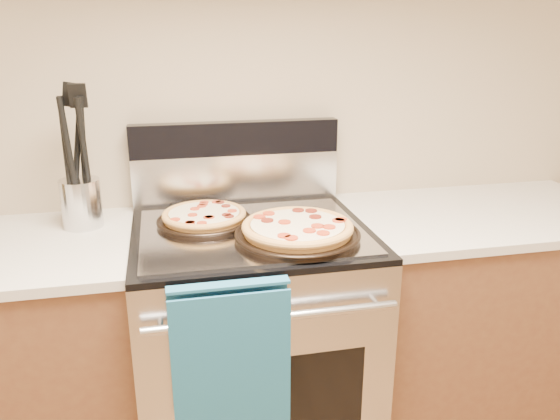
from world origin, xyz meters
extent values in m
plane|color=tan|center=(0.00, 2.00, 1.35)|extent=(4.00, 0.00, 4.00)
cube|color=#B7B7BC|center=(0.00, 1.65, 0.45)|extent=(0.76, 0.68, 0.90)
cube|color=black|center=(0.00, 1.31, 0.45)|extent=(0.56, 0.01, 0.40)
cube|color=black|center=(0.00, 1.65, 0.91)|extent=(0.76, 0.68, 0.02)
cube|color=silver|center=(0.00, 1.96, 1.01)|extent=(0.76, 0.06, 0.18)
cube|color=black|center=(0.00, 1.96, 1.16)|extent=(0.76, 0.06, 0.12)
cylinder|color=silver|center=(0.00, 1.27, 0.80)|extent=(0.70, 0.03, 0.03)
cube|color=gray|center=(0.00, 1.62, 0.92)|extent=(0.70, 0.55, 0.01)
cube|color=brown|center=(0.88, 1.68, 0.44)|extent=(1.00, 0.62, 0.88)
cube|color=beige|center=(0.88, 1.68, 0.90)|extent=(1.02, 0.64, 0.03)
cylinder|color=silver|center=(-0.54, 1.82, 0.99)|extent=(0.16, 0.16, 0.16)
camera|label=1|loc=(-0.26, 0.00, 1.54)|focal=35.00mm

